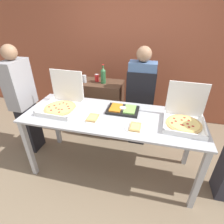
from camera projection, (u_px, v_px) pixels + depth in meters
name	position (u px, v px, depth m)	size (l,w,h in m)	color
ground_plane	(112.00, 167.00, 2.63)	(16.00, 16.00, 0.00)	#847056
brick_wall_behind	(133.00, 49.00, 3.35)	(10.00, 0.06, 2.80)	#9E5138
buffet_table	(112.00, 123.00, 2.22)	(2.20, 0.81, 0.92)	#B7BABF
pizza_box_near_left	(184.00, 118.00, 1.98)	(0.46, 0.48, 0.44)	white
pizza_box_far_left	(62.00, 102.00, 2.30)	(0.48, 0.50, 0.46)	white
paper_plate_front_center	(93.00, 118.00, 2.09)	(0.23, 0.23, 0.03)	white
paper_plate_front_right	(135.00, 127.00, 1.93)	(0.23, 0.23, 0.03)	white
veggie_tray	(123.00, 110.00, 2.25)	(0.40, 0.28, 0.05)	black
sideboard_podium	(102.00, 108.00, 3.20)	(0.74, 0.45, 1.00)	#4C3323
soda_bottle	(103.00, 75.00, 2.85)	(0.08, 0.08, 0.31)	#2D6638
soda_can_silver	(84.00, 79.00, 2.91)	(0.07, 0.07, 0.12)	silver
soda_can_colored	(97.00, 78.00, 2.95)	(0.07, 0.07, 0.12)	red
person_server_vest	(141.00, 94.00, 2.72)	(0.42, 0.24, 1.63)	black
person_guest_plaid	(23.00, 101.00, 2.59)	(0.22, 0.40, 1.68)	black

